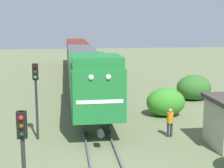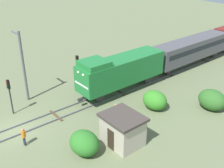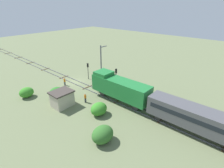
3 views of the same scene
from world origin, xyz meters
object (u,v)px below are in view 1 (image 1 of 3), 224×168
at_px(passenger_car_leading, 82,61).
at_px(traffic_signal_mid, 36,87).
at_px(locomotive, 92,80).
at_px(passenger_car_trailing, 77,50).
at_px(worker_by_signal, 170,120).
at_px(traffic_signal_near, 23,145).

distance_m(passenger_car_leading, traffic_signal_mid, 17.28).
bearing_deg(locomotive, passenger_car_leading, 90.00).
distance_m(locomotive, traffic_signal_mid, 4.96).
xyz_separation_m(passenger_car_leading, passenger_car_trailing, (0.00, 14.60, 0.00)).
height_order(passenger_car_trailing, worker_by_signal, passenger_car_trailing).
xyz_separation_m(locomotive, traffic_signal_near, (-3.20, -11.75, -0.12)).
bearing_deg(traffic_signal_mid, passenger_car_trailing, 83.85).
height_order(passenger_car_leading, worker_by_signal, passenger_car_leading).
relative_size(traffic_signal_near, worker_by_signal, 2.23).
distance_m(passenger_car_leading, passenger_car_trailing, 14.60).
distance_m(locomotive, passenger_car_trailing, 27.94).
bearing_deg(traffic_signal_near, passenger_car_leading, 82.73).
xyz_separation_m(passenger_car_leading, traffic_signal_mid, (-3.40, -16.94, 0.50)).
height_order(passenger_car_leading, traffic_signal_mid, traffic_signal_mid).
bearing_deg(worker_by_signal, passenger_car_leading, 4.45).
height_order(locomotive, passenger_car_trailing, locomotive).
relative_size(locomotive, passenger_car_trailing, 0.83).
distance_m(passenger_car_trailing, traffic_signal_near, 39.82).
bearing_deg(worker_by_signal, passenger_car_trailing, -1.57).
bearing_deg(passenger_car_trailing, traffic_signal_near, -94.61).
relative_size(passenger_car_trailing, traffic_signal_near, 3.69).
distance_m(locomotive, passenger_car_leading, 13.34).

